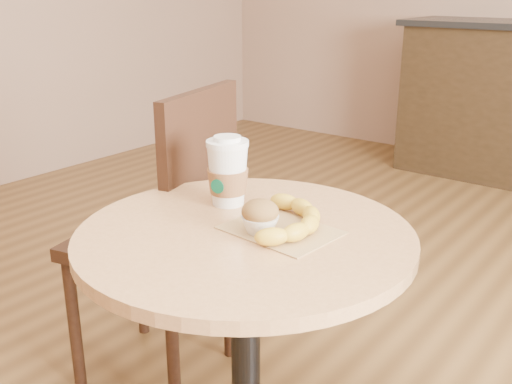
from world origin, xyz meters
The scene contains 6 objects.
cafe_table centered at (-0.12, -0.06, 0.55)m, with size 0.76×0.76×0.75m.
chair_left centered at (-0.63, 0.19, 0.54)m, with size 0.52×0.52×0.99m.
kraft_bag centered at (-0.05, -0.01, 0.75)m, with size 0.24×0.18×0.00m, color #A68250.
coffee_cup centered at (-0.26, 0.05, 0.83)m, with size 0.10×0.11×0.17m.
muffin centered at (-0.08, -0.05, 0.79)m, with size 0.08×0.08×0.08m.
banana centered at (-0.06, 0.00, 0.77)m, with size 0.20×0.26×0.04m, color gold, non-canonical shape.
Camera 1 is at (0.65, -1.01, 1.27)m, focal length 42.00 mm.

